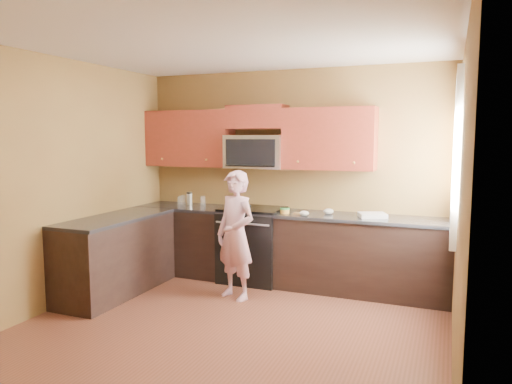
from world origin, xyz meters
The scene contains 27 objects.
floor centered at (0.00, 0.00, 0.00)m, with size 4.00×4.00×0.00m, color brown.
ceiling centered at (0.00, 0.00, 2.70)m, with size 4.00×4.00×0.00m, color white.
wall_back centered at (0.00, 2.00, 1.35)m, with size 4.00×4.00×0.00m, color brown.
wall_front centered at (0.00, -2.00, 1.35)m, with size 4.00×4.00×0.00m, color brown.
wall_left centered at (-2.00, 0.00, 1.35)m, with size 4.00×4.00×0.00m, color brown.
wall_right centered at (2.00, 0.00, 1.35)m, with size 4.00×4.00×0.00m, color brown.
cabinet_back_run centered at (0.00, 1.70, 0.44)m, with size 4.00×0.60×0.88m, color black.
cabinet_left_run centered at (-1.70, 0.60, 0.44)m, with size 0.60×1.60×0.88m, color black.
countertop_back centered at (0.00, 1.69, 0.90)m, with size 4.00×0.62×0.04m, color black.
countertop_left centered at (-1.69, 0.60, 0.90)m, with size 0.62×1.60×0.04m, color black.
stove centered at (-0.40, 1.68, 0.47)m, with size 0.76×0.65×0.95m, color black, non-canonical shape.
microwave centered at (-0.40, 1.80, 1.45)m, with size 0.76×0.40×0.42m, color silver, non-canonical shape.
upper_cab_left centered at (-1.39, 1.83, 1.45)m, with size 1.22×0.33×0.75m, color maroon, non-canonical shape.
upper_cab_right centered at (0.54, 1.83, 1.45)m, with size 1.12×0.33×0.75m, color maroon, non-canonical shape.
upper_cab_over_mw centered at (-0.40, 1.83, 2.10)m, with size 0.76×0.33×0.30m, color maroon.
window centered at (1.98, 1.20, 1.65)m, with size 0.06×1.06×1.66m, color white, non-canonical shape.
woman centered at (-0.32, 0.97, 0.74)m, with size 0.54×0.35×1.47m, color #CE678B.
frying_pan centered at (-0.47, 1.42, 0.95)m, with size 0.29×0.50×0.07m, color black, non-canonical shape.
butter_tub centered at (0.07, 1.58, 0.92)m, with size 0.12×0.12×0.09m, color gold, non-canonical shape.
toast_slice centered at (0.23, 1.59, 0.93)m, with size 0.11×0.11×0.01m, color #B27F47.
napkin_a centered at (0.34, 1.48, 0.95)m, with size 0.11×0.12×0.06m, color silver.
napkin_b centered at (0.57, 1.73, 0.95)m, with size 0.12×0.13×0.07m, color silver.
dish_towel centered at (1.11, 1.68, 0.95)m, with size 0.30×0.24×0.05m, color silver.
travel_mug centered at (-1.41, 1.83, 0.92)m, with size 0.08×0.08×0.17m, color silver, non-canonical shape.
glass_a centered at (-1.53, 1.87, 0.98)m, with size 0.07×0.07×0.12m, color silver.
glass_b centered at (-1.50, 1.74, 0.98)m, with size 0.07×0.07×0.12m, color silver.
glass_c centered at (-1.22, 1.87, 0.98)m, with size 0.07×0.07×0.12m, color silver.
Camera 1 is at (1.92, -3.95, 1.85)m, focal length 33.87 mm.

